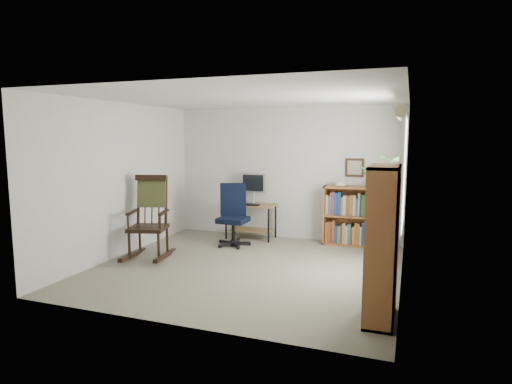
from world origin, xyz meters
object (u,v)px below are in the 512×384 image
at_px(office_chair, 233,215).
at_px(low_bookshelf, 352,216).
at_px(tall_bookshelf, 382,244).
at_px(rocking_chair, 148,217).
at_px(desk, 251,221).

distance_m(office_chair, low_bookshelf, 2.05).
distance_m(office_chair, tall_bookshelf, 3.45).
bearing_deg(rocking_chair, desk, 43.01).
height_order(office_chair, tall_bookshelf, tall_bookshelf).
relative_size(office_chair, rocking_chair, 0.83).
xyz_separation_m(low_bookshelf, tall_bookshelf, (0.68, -2.98, 0.28)).
bearing_deg(desk, low_bookshelf, 3.78).
xyz_separation_m(rocking_chair, tall_bookshelf, (3.53, -1.12, 0.15)).
height_order(desk, office_chair, office_chair).
xyz_separation_m(desk, tall_bookshelf, (2.49, -2.86, 0.48)).
xyz_separation_m(desk, rocking_chair, (-1.04, -1.74, 0.33)).
distance_m(rocking_chair, tall_bookshelf, 3.71).
bearing_deg(desk, office_chair, -99.40).
relative_size(low_bookshelf, tall_bookshelf, 0.64).
bearing_deg(desk, rocking_chair, -120.87).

